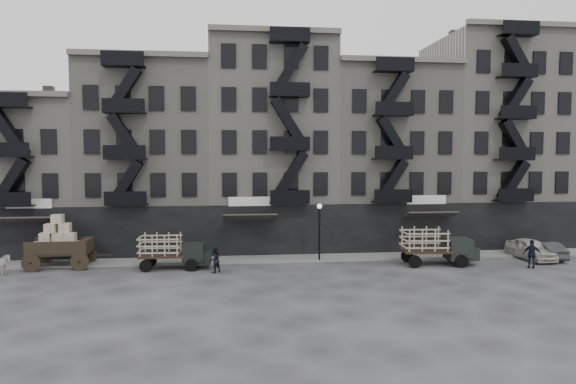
{
  "coord_description": "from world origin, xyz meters",
  "views": [
    {
      "loc": [
        -3.52,
        -34.08,
        7.74
      ],
      "look_at": [
        0.85,
        4.0,
        5.06
      ],
      "focal_mm": 32.0,
      "sensor_mm": 36.0,
      "label": 1
    }
  ],
  "objects": [
    {
      "name": "building_center",
      "position": [
        -0.0,
        9.82,
        8.5
      ],
      "size": [
        10.0,
        11.35,
        18.2
      ],
      "color": "gray",
      "rests_on": "ground"
    },
    {
      "name": "pedestrian_mid",
      "position": [
        -4.53,
        -0.11,
        0.86
      ],
      "size": [
        1.06,
        1.02,
        1.73
      ],
      "primitive_type": "imported",
      "rotation": [
        0.0,
        0.0,
        3.76
      ],
      "color": "black",
      "rests_on": "ground"
    },
    {
      "name": "building_east",
      "position": [
        20.0,
        9.82,
        9.0
      ],
      "size": [
        10.0,
        11.35,
        19.2
      ],
      "color": "gray",
      "rests_on": "ground"
    },
    {
      "name": "car_east",
      "position": [
        18.93,
        1.66,
        0.78
      ],
      "size": [
        2.03,
        4.66,
        1.56
      ],
      "primitive_type": "imported",
      "rotation": [
        0.0,
        0.0,
        0.04
      ],
      "color": "#BDB6AA",
      "rests_on": "ground"
    },
    {
      "name": "stake_truck_east",
      "position": [
        11.12,
        0.6,
        1.51
      ],
      "size": [
        5.4,
        2.52,
        2.64
      ],
      "rotation": [
        0.0,
        0.0,
        -0.08
      ],
      "color": "black",
      "rests_on": "ground"
    },
    {
      "name": "wagon",
      "position": [
        -15.31,
        2.6,
        2.1
      ],
      "size": [
        4.38,
        2.39,
        3.68
      ],
      "rotation": [
        0.0,
        0.0,
        0.01
      ],
      "color": "black",
      "rests_on": "ground"
    },
    {
      "name": "building_midwest",
      "position": [
        -10.0,
        9.83,
        7.5
      ],
      "size": [
        10.0,
        11.35,
        16.2
      ],
      "color": "gray",
      "rests_on": "ground"
    },
    {
      "name": "stake_truck_west",
      "position": [
        -7.41,
        1.46,
        1.38
      ],
      "size": [
        4.88,
        2.16,
        2.41
      ],
      "rotation": [
        0.0,
        0.0,
        -0.04
      ],
      "color": "black",
      "rests_on": "ground"
    },
    {
      "name": "policeman",
      "position": [
        17.22,
        -1.23,
        0.99
      ],
      "size": [
        1.25,
        0.91,
        1.97
      ],
      "primitive_type": "imported",
      "rotation": [
        0.0,
        0.0,
        2.72
      ],
      "color": "black",
      "rests_on": "ground"
    },
    {
      "name": "car_far",
      "position": [
        20.19,
        1.75,
        0.66
      ],
      "size": [
        1.69,
        4.11,
        1.33
      ],
      "primitive_type": "imported",
      "rotation": [
        0.0,
        0.0,
        3.07
      ],
      "color": "#292A2C",
      "rests_on": "ground"
    },
    {
      "name": "building_west",
      "position": [
        -20.0,
        9.83,
        6.0
      ],
      "size": [
        10.0,
        11.35,
        13.2
      ],
      "color": "gray",
      "rests_on": "ground"
    },
    {
      "name": "ground",
      "position": [
        0.0,
        0.0,
        0.0
      ],
      "size": [
        140.0,
        140.0,
        0.0
      ],
      "primitive_type": "plane",
      "color": "#38383A",
      "rests_on": "ground"
    },
    {
      "name": "building_mideast",
      "position": [
        10.0,
        9.83,
        7.5
      ],
      "size": [
        10.0,
        11.35,
        16.2
      ],
      "color": "gray",
      "rests_on": "ground"
    },
    {
      "name": "lamp_post",
      "position": [
        3.0,
        2.6,
        2.78
      ],
      "size": [
        0.36,
        0.36,
        4.28
      ],
      "color": "black",
      "rests_on": "ground"
    },
    {
      "name": "sidewalk",
      "position": [
        0.0,
        3.75,
        0.07
      ],
      "size": [
        55.0,
        2.5,
        0.15
      ],
      "primitive_type": "cube",
      "color": "slate",
      "rests_on": "ground"
    }
  ]
}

